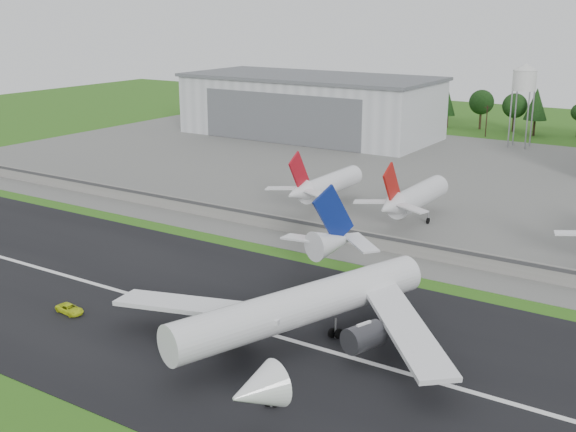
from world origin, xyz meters
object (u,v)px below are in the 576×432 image
Objects in this scene: main_airliner at (301,315)px; parked_jet_red_a at (324,185)px; ground_vehicle at (70,309)px; parked_jet_red_b at (412,198)px.

main_airliner is 1.84× the size of parked_jet_red_a.
main_airliner is 11.03× the size of ground_vehicle.
ground_vehicle is 0.17× the size of parked_jet_red_a.
parked_jet_red_b is (23.39, 0.02, 0.12)m from parked_jet_red_a.
parked_jet_red_b is at bearing 0.06° from parked_jet_red_a.
parked_jet_red_b is at bearing -60.27° from main_airliner.
ground_vehicle is (-37.62, -10.76, -4.07)m from main_airliner.
main_airliner is at bearing -62.23° from parked_jet_red_a.
parked_jet_red_a is at bearing -179.94° from parked_jet_red_b.
parked_jet_red_a is at bearing 3.48° from ground_vehicle.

